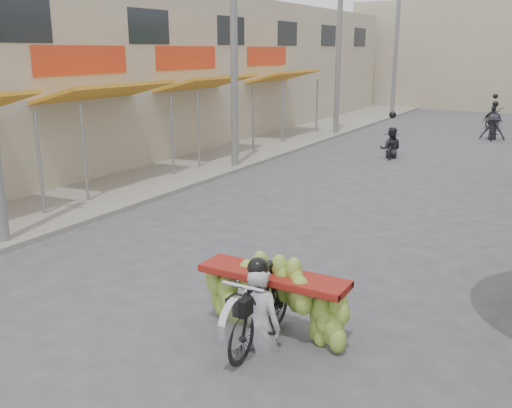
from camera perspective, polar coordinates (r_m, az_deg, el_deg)
The scene contains 11 objects.
ground at distance 7.22m, azimuth -16.41°, elevation -18.10°, with size 120.00×120.00×0.00m, color #515055.
sidewalk_left at distance 22.60m, azimuth -1.56°, elevation 5.45°, with size 4.00×60.00×0.12m, color gray.
shophouse_row_left at distance 24.47m, azimuth -13.20°, elevation 12.74°, with size 9.77×40.00×6.00m.
far_building at distance 42.30m, azimuth 24.15°, elevation 13.41°, with size 20.00×6.00×7.00m, color #B7AB91.
utility_pole_mid at distance 18.88m, azimuth -2.22°, elevation 15.62°, with size 0.60×0.24×8.00m.
utility_pole_far at distance 26.95m, azimuth 8.28°, elevation 15.36°, with size 0.60×0.24×8.00m.
utility_pole_back at distance 35.48m, azimuth 13.83°, elevation 15.02°, with size 0.60×0.24×8.00m.
banana_motorbike at distance 7.78m, azimuth 0.88°, elevation -8.90°, with size 2.20×1.93×2.16m.
bg_motorbike_a at distance 21.71m, azimuth 13.37°, elevation 6.55°, with size 0.88×1.54×1.95m.
bg_motorbike_b at distance 27.51m, azimuth 22.68°, elevation 7.67°, with size 1.11×1.89×1.95m.
bg_motorbike_c at distance 32.01m, azimuth 22.68°, elevation 8.48°, with size 1.07×1.85×1.95m.
Camera 1 is at (4.54, -4.05, 3.90)m, focal length 40.00 mm.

